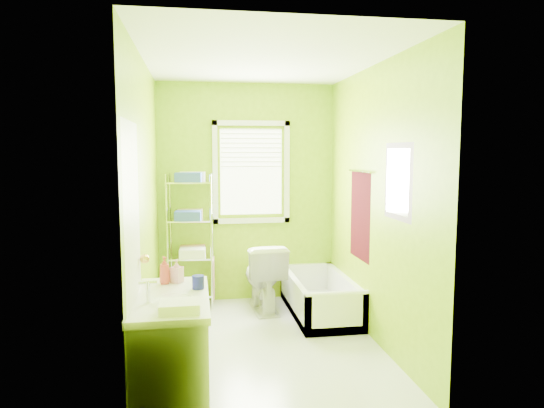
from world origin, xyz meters
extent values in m
plane|color=silver|center=(0.00, 0.00, 0.00)|extent=(2.90, 2.90, 0.00)
cube|color=#7FA908|center=(0.00, 1.45, 1.30)|extent=(2.10, 0.04, 2.60)
cube|color=#7FA908|center=(0.00, -1.45, 1.30)|extent=(2.10, 0.04, 2.60)
cube|color=#7FA908|center=(-1.05, 0.00, 1.30)|extent=(0.04, 2.90, 2.60)
cube|color=#7FA908|center=(1.05, 0.00, 1.30)|extent=(0.04, 2.90, 2.60)
cube|color=white|center=(0.00, 0.00, 2.60)|extent=(2.10, 2.90, 0.04)
cube|color=white|center=(0.05, 1.44, 1.55)|extent=(0.74, 0.01, 1.01)
cube|color=white|center=(0.05, 1.42, 0.97)|extent=(0.92, 0.05, 0.06)
cube|color=white|center=(0.05, 1.42, 2.13)|extent=(0.92, 0.05, 0.06)
cube|color=white|center=(-0.38, 1.42, 1.55)|extent=(0.06, 0.05, 1.22)
cube|color=white|center=(0.48, 1.42, 1.55)|extent=(0.06, 0.05, 1.22)
cube|color=white|center=(0.05, 1.42, 1.84)|extent=(0.72, 0.02, 0.50)
cube|color=white|center=(-1.04, -1.00, 1.00)|extent=(0.02, 0.80, 2.00)
sphere|color=gold|center=(-1.00, -0.67, 1.00)|extent=(0.07, 0.07, 0.07)
cube|color=#3B060A|center=(1.04, 0.35, 1.15)|extent=(0.02, 0.58, 0.90)
cylinder|color=silver|center=(1.02, 0.35, 1.60)|extent=(0.02, 0.62, 0.02)
cube|color=#CC5972|center=(1.04, -0.55, 1.55)|extent=(0.02, 0.54, 0.64)
cube|color=white|center=(1.03, -0.55, 1.55)|extent=(0.01, 0.44, 0.54)
cube|color=white|center=(0.73, 0.77, 0.05)|extent=(0.64, 1.37, 0.09)
cube|color=white|center=(0.44, 0.77, 0.21)|extent=(0.06, 1.37, 0.41)
cube|color=white|center=(1.02, 0.77, 0.21)|extent=(0.06, 1.37, 0.41)
cube|color=white|center=(0.73, 0.11, 0.21)|extent=(0.64, 0.06, 0.41)
cube|color=white|center=(0.73, 1.42, 0.21)|extent=(0.64, 0.06, 0.41)
cylinder|color=white|center=(0.73, 0.11, 0.41)|extent=(0.64, 0.06, 0.06)
cylinder|color=#131BBA|center=(0.73, 0.33, 0.12)|extent=(0.30, 0.30, 0.05)
cylinder|color=gold|center=(0.73, 0.33, 0.17)|extent=(0.28, 0.28, 0.04)
cube|color=#131BBA|center=(0.74, 0.45, 0.22)|extent=(0.22, 0.06, 0.20)
imported|color=white|center=(0.13, 1.00, 0.39)|extent=(0.48, 0.79, 0.78)
cube|color=silver|center=(-0.80, -0.90, 0.36)|extent=(0.50, 1.00, 0.73)
cube|color=white|center=(-0.80, -0.90, 0.75)|extent=(0.53, 1.03, 0.05)
ellipsoid|color=white|center=(-0.78, -1.04, 0.75)|extent=(0.35, 0.45, 0.12)
cylinder|color=silver|center=(-0.95, -1.04, 0.85)|extent=(0.03, 0.03, 0.16)
cylinder|color=silver|center=(-0.95, -1.04, 0.92)|extent=(0.12, 0.02, 0.02)
imported|color=#BF3B38|center=(-0.86, -0.57, 0.88)|extent=(0.11, 0.11, 0.21)
imported|color=pink|center=(-0.77, -0.54, 0.87)|extent=(0.11, 0.11, 0.18)
cylinder|color=#161995|center=(-0.61, -0.75, 0.83)|extent=(0.09, 0.09, 0.10)
cube|color=white|center=(-0.73, -1.25, 0.81)|extent=(0.26, 0.20, 0.06)
cylinder|color=silver|center=(-0.94, 1.14, 0.77)|extent=(0.02, 0.02, 1.54)
cylinder|color=silver|center=(-0.91, 1.44, 0.77)|extent=(0.02, 0.02, 1.54)
cylinder|color=silver|center=(-0.45, 1.10, 0.77)|extent=(0.02, 0.02, 1.54)
cylinder|color=silver|center=(-0.42, 1.40, 0.77)|extent=(0.02, 0.02, 1.54)
cube|color=silver|center=(-0.68, 1.27, 0.14)|extent=(0.53, 0.36, 0.02)
cube|color=silver|center=(-0.68, 1.27, 0.58)|extent=(0.53, 0.36, 0.02)
cube|color=silver|center=(-0.68, 1.27, 1.01)|extent=(0.53, 0.36, 0.02)
cube|color=silver|center=(-0.68, 1.27, 1.45)|extent=(0.53, 0.36, 0.02)
cube|color=#3152B3|center=(-0.69, 1.18, 1.51)|extent=(0.30, 0.21, 0.11)
cube|color=white|center=(-0.64, 1.38, 1.51)|extent=(0.30, 0.21, 0.11)
cube|color=#3152B3|center=(-0.70, 1.18, 1.08)|extent=(0.30, 0.21, 0.11)
cube|color=#CCBD7D|center=(-0.68, 1.39, 1.08)|extent=(0.30, 0.21, 0.11)
cube|color=white|center=(-0.66, 1.19, 0.64)|extent=(0.30, 0.21, 0.11)
cube|color=#EEA2B0|center=(-0.66, 1.40, 0.64)|extent=(0.30, 0.21, 0.11)
cube|color=#EEA2B0|center=(-0.42, 1.25, 0.32)|extent=(0.04, 0.27, 0.48)
camera|label=1|loc=(-0.62, -4.32, 1.80)|focal=32.00mm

